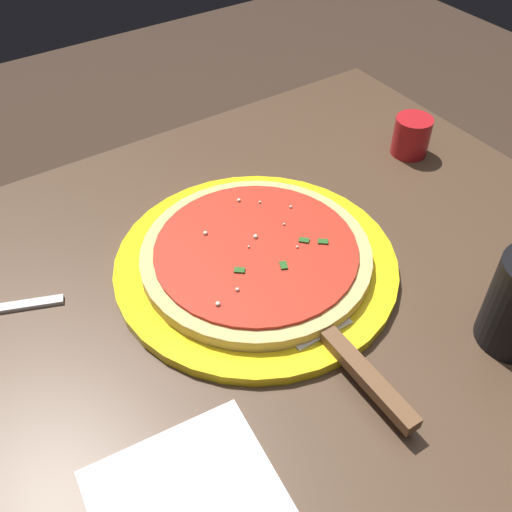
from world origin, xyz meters
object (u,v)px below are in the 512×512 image
pizza (256,254)px  pizza_server (342,351)px  cup_small_sauce (411,136)px  serving_plate (256,264)px  napkin_folded_right (189,502)px

pizza → pizza_server: (-0.00, -0.16, -0.00)m
cup_small_sauce → serving_plate: bearing=-166.5°
pizza → napkin_folded_right: pizza is taller
pizza → napkin_folded_right: size_ratio=1.72×
pizza_server → napkin_folded_right: (-0.20, -0.04, -0.02)m
cup_small_sauce → napkin_folded_right: (-0.53, -0.28, -0.03)m
pizza_server → napkin_folded_right: size_ratio=1.39×
serving_plate → pizza_server: bearing=-91.0°
serving_plate → napkin_folded_right: 0.29m
serving_plate → cup_small_sauce: 0.34m
napkin_folded_right → serving_plate: bearing=45.0°
pizza_server → cup_small_sauce: cup_small_sauce is taller
cup_small_sauce → napkin_folded_right: 0.61m
cup_small_sauce → napkin_folded_right: cup_small_sauce is taller
pizza → cup_small_sauce: bearing=13.5°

